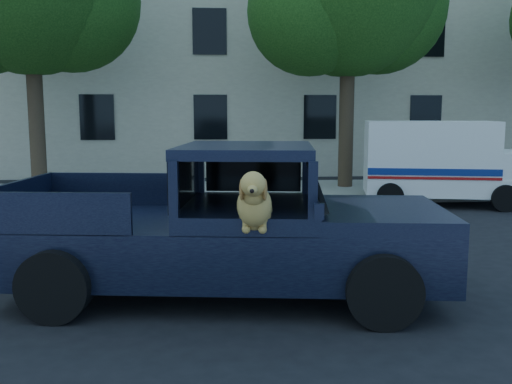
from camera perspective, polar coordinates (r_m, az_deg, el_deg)
The scene contains 6 objects.
ground at distance 7.66m, azimuth -10.53°, elevation -10.26°, with size 120.00×120.00×0.00m, color black.
far_sidewalk at distance 16.63m, azimuth -7.73°, elevation -0.05°, with size 60.00×4.00×0.15m, color gray.
lane_stripes at distance 10.99m, azimuth 1.55°, elevation -4.50°, with size 21.60×0.14×0.01m, color silver, non-canonical shape.
building_main at distance 23.95m, azimuth 0.18°, elevation 13.07°, with size 26.00×6.00×9.00m, color beige.
pickup_truck at distance 7.43m, azimuth -3.69°, elevation -5.37°, with size 5.76×3.20×1.97m.
mail_truck at distance 15.43m, azimuth 17.82°, elevation 2.25°, with size 4.23×2.71×2.15m.
Camera 1 is at (0.71, -7.25, 2.38)m, focal length 40.00 mm.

